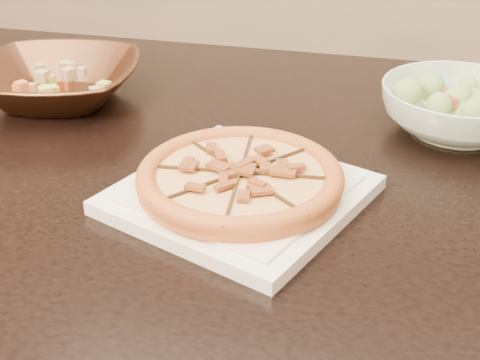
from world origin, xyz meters
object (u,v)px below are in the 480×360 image
(plate, at_px, (240,194))
(bronze_bowl, at_px, (57,82))
(pizza, at_px, (240,177))
(dining_table, at_px, (192,204))
(salad_bowl, at_px, (458,109))

(plate, bearing_deg, bronze_bowl, 144.31)
(pizza, bearing_deg, dining_table, 127.26)
(dining_table, relative_size, salad_bowl, 6.42)
(dining_table, bearing_deg, pizza, -52.74)
(plate, xyz_separation_m, salad_bowl, (0.28, 0.27, 0.03))
(plate, xyz_separation_m, pizza, (-0.00, 0.00, 0.02))
(bronze_bowl, bearing_deg, salad_bowl, 0.50)
(pizza, bearing_deg, plate, -37.53)
(dining_table, xyz_separation_m, salad_bowl, (0.38, 0.13, 0.13))
(salad_bowl, bearing_deg, bronze_bowl, -179.50)
(dining_table, xyz_separation_m, plate, (0.10, -0.13, 0.11))
(dining_table, height_order, pizza, pizza)
(plate, relative_size, salad_bowl, 1.54)
(dining_table, distance_m, pizza, 0.21)
(bronze_bowl, bearing_deg, pizza, -35.69)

